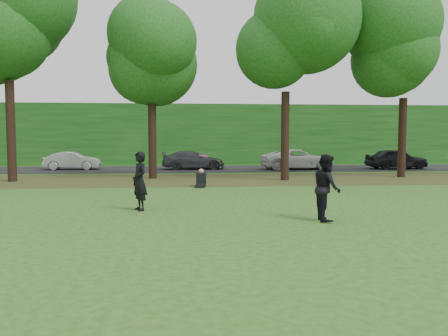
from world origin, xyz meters
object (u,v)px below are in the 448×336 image
(player_right, at_px, (327,187))
(frisbee, at_px, (203,156))
(player_left, at_px, (140,181))
(seated_person, at_px, (201,180))

(player_right, bearing_deg, frisbee, 71.51)
(player_left, relative_size, player_right, 1.01)
(player_left, relative_size, frisbee, 4.92)
(player_left, bearing_deg, player_right, 39.62)
(player_right, distance_m, seated_person, 8.91)
(player_left, height_order, frisbee, player_left)
(player_right, relative_size, frisbee, 4.88)
(player_left, distance_m, seated_person, 6.60)
(player_right, xyz_separation_m, frisbee, (-3.26, 1.44, 0.80))
(player_right, bearing_deg, player_left, 73.21)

